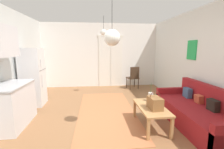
% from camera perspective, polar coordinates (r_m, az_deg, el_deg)
% --- Properties ---
extents(ground_plane, '(5.34, 7.53, 0.10)m').
position_cam_1_polar(ground_plane, '(3.62, -1.59, -18.13)').
color(ground_plane, '#8E603D').
extents(wall_back, '(4.94, 0.13, 2.64)m').
position_cam_1_polar(wall_back, '(6.72, -4.02, 6.85)').
color(wall_back, white).
rests_on(wall_back, ground_plane).
extents(wall_right, '(0.12, 7.13, 2.64)m').
position_cam_1_polar(wall_right, '(4.18, 33.64, 3.69)').
color(wall_right, silver).
rests_on(wall_right, ground_plane).
extents(area_rug, '(1.41, 3.19, 0.01)m').
position_cam_1_polar(area_rug, '(4.22, -1.98, -13.11)').
color(area_rug, '#B26B42').
rests_on(area_rug, ground_plane).
extents(couch, '(0.87, 2.12, 0.84)m').
position_cam_1_polar(couch, '(3.89, 28.96, -12.21)').
color(couch, maroon).
rests_on(couch, ground_plane).
extents(coffee_table, '(0.52, 1.05, 0.45)m').
position_cam_1_polar(coffee_table, '(3.42, 13.96, -12.00)').
color(coffee_table, '#B27F4C').
rests_on(coffee_table, ground_plane).
extents(bamboo_vase, '(0.11, 0.11, 0.42)m').
position_cam_1_polar(bamboo_vase, '(3.67, 13.79, -7.87)').
color(bamboo_vase, beige).
rests_on(bamboo_vase, coffee_table).
extents(handbag, '(0.24, 0.33, 0.36)m').
position_cam_1_polar(handbag, '(3.24, 15.28, -9.91)').
color(handbag, brown).
rests_on(handbag, coffee_table).
extents(refrigerator, '(0.58, 0.59, 1.63)m').
position_cam_1_polar(refrigerator, '(5.00, -26.72, -0.85)').
color(refrigerator, white).
rests_on(refrigerator, ground_plane).
extents(kitchen_counter, '(0.60, 1.13, 2.09)m').
position_cam_1_polar(kitchen_counter, '(3.88, -33.35, -4.40)').
color(kitchen_counter, silver).
rests_on(kitchen_counter, ground_plane).
extents(accent_chair, '(0.50, 0.48, 0.90)m').
position_cam_1_polar(accent_chair, '(6.37, 7.74, -0.76)').
color(accent_chair, '#382619').
rests_on(accent_chair, ground_plane).
extents(pendant_lamp_near, '(0.28, 0.28, 0.97)m').
position_cam_1_polar(pendant_lamp_near, '(2.78, 0.02, 13.21)').
color(pendant_lamp_near, black).
extents(pendant_lamp_far, '(0.20, 0.20, 0.62)m').
position_cam_1_polar(pendant_lamp_far, '(5.20, -3.04, 15.01)').
color(pendant_lamp_far, black).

